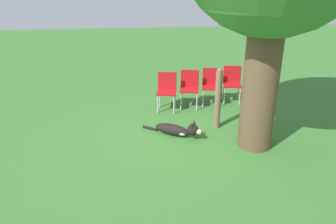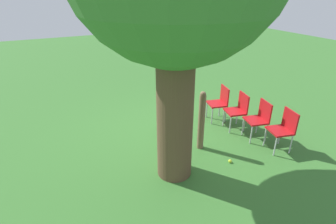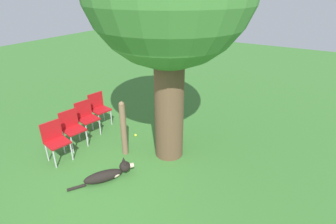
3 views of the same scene
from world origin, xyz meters
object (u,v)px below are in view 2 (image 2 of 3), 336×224
dog (169,127)px  red_chair_1 (238,109)px  tennis_ball (230,161)px  red_chair_3 (284,127)px  fence_post (201,121)px  red_chair_0 (220,101)px  red_chair_2 (259,117)px

dog → red_chair_1: size_ratio=1.26×
dog → red_chair_1: red_chair_1 is taller
tennis_ball → red_chair_3: bearing=177.4°
fence_post → red_chair_0: (-1.13, -0.92, -0.13)m
red_chair_3 → red_chair_1: bearing=-65.1°
dog → fence_post: fence_post is taller
fence_post → red_chair_2: 1.40m
dog → tennis_ball: 1.69m
red_chair_1 → fence_post: bearing=28.4°
red_chair_3 → tennis_ball: (1.25, -0.06, -0.49)m
dog → red_chair_1: (-1.56, 0.52, 0.39)m
fence_post → tennis_ball: (-0.25, 0.71, -0.62)m
red_chair_2 → tennis_ball: bearing=36.6°
red_chair_0 → tennis_ball: (0.88, 1.64, -0.49)m
dog → red_chair_0: 1.49m
dog → tennis_ball: bearing=53.4°
red_chair_1 → red_chair_2: same height
red_chair_1 → red_chair_2: (-0.12, 0.56, 0.00)m
red_chair_1 → tennis_ball: bearing=59.3°
red_chair_2 → red_chair_3: 0.58m
dog → red_chair_0: red_chair_0 is taller
fence_post → tennis_ball: fence_post is taller
red_chair_0 → red_chair_1: (-0.12, 0.56, 0.00)m
red_chair_0 → red_chair_3: same height
dog → fence_post: 1.07m
fence_post → dog: bearing=-70.9°
red_chair_2 → tennis_ball: red_chair_2 is taller
red_chair_1 → dog: bearing=-6.1°
red_chair_1 → red_chair_2: 0.58m
dog → fence_post: size_ratio=0.87×
red_chair_2 → tennis_ball: 1.33m
red_chair_2 → red_chair_3: size_ratio=1.00×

